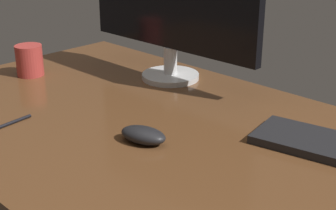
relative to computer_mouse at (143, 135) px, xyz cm
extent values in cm
cube|color=brown|center=(-5.98, 7.86, -2.79)|extent=(140.00, 84.00, 2.00)
cylinder|color=silver|center=(-26.24, 35.66, -1.01)|extent=(17.26, 17.26, 1.57)
cylinder|color=silver|center=(-26.24, 35.66, 3.90)|extent=(3.98, 3.98, 8.25)
ellipsoid|color=black|center=(0.00, 0.00, 0.00)|extent=(12.08, 8.61, 3.58)
cylinder|color=#B23833|center=(-59.47, 8.29, 2.93)|extent=(8.18, 8.18, 9.44)
cylinder|color=black|center=(-29.63, -16.74, -1.39)|extent=(2.35, 13.70, 0.79)
camera|label=1|loc=(73.18, -66.97, 46.84)|focal=53.17mm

